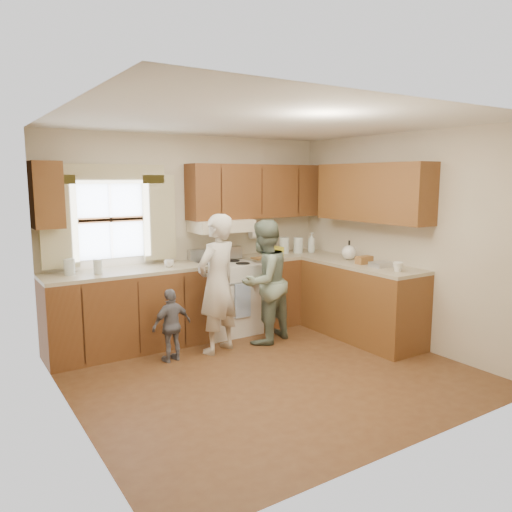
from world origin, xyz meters
TOP-DOWN VIEW (x-y plane):
  - room at (0.00, 0.00)m, footprint 3.80×3.80m
  - kitchen_fixtures at (0.61, 1.08)m, footprint 3.80×2.25m
  - stove at (0.30, 1.44)m, footprint 0.76×0.67m
  - woman_left at (-0.13, 0.85)m, footprint 0.67×0.55m
  - woman_right at (0.50, 0.85)m, footprint 0.87×0.77m
  - child at (-0.69, 0.85)m, footprint 0.50×0.27m

SIDE VIEW (x-z plane):
  - child at x=-0.69m, z-range 0.00..0.80m
  - stove at x=0.30m, z-range -0.07..1.00m
  - woman_right at x=0.50m, z-range 0.00..1.49m
  - woman_left at x=-0.13m, z-range 0.00..1.58m
  - kitchen_fixtures at x=0.61m, z-range -0.24..1.91m
  - room at x=0.00m, z-range -0.65..3.15m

